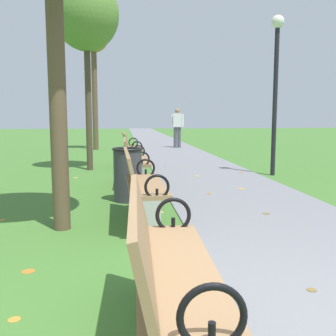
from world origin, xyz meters
name	(u,v)px	position (x,y,z in m)	size (l,w,h in m)	color
paved_walkway	(159,142)	(1.17, 18.00, 0.01)	(2.34, 44.00, 0.02)	slate
park_bench_1	(166,267)	(-0.50, 0.14, 0.49)	(0.53, 1.62, 0.90)	#93704C
park_bench_2	(141,185)	(-0.50, 2.85, 0.49)	(0.50, 1.61, 0.90)	#93704C
park_bench_3	(134,160)	(-0.50, 5.55, 0.49)	(0.48, 1.60, 0.90)	#93704C
park_bench_4	(131,148)	(-0.50, 8.37, 0.49)	(0.51, 1.61, 0.90)	#93704C
tree_2	(86,16)	(-1.53, 7.91, 3.68)	(1.55, 1.55, 4.57)	#4C3D2D
tree_3	(93,40)	(-1.75, 13.95, 4.22)	(1.21, 1.21, 5.09)	brown
pedestrian_walking	(177,126)	(1.57, 14.33, 0.93)	(0.53, 0.26, 1.62)	#4C4C56
trash_bin	(128,174)	(-0.65, 4.16, 0.42)	(0.48, 0.48, 0.84)	#38383D
lamp_post	(276,71)	(2.64, 6.52, 2.31)	(0.28, 0.28, 3.48)	black
scattered_leaves	(156,202)	(-0.22, 3.96, 0.01)	(4.42, 11.26, 0.02)	#AD6B23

